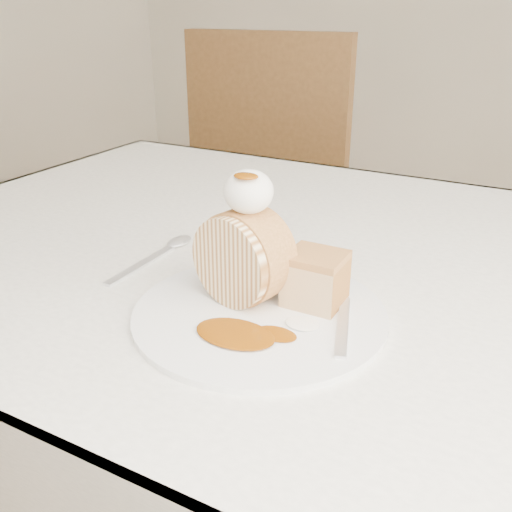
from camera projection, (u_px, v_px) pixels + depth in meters
The scene contains 10 objects.
table at pixel (330, 313), 0.82m from camera, with size 1.40×0.90×0.75m.
chair_far at pixel (282, 180), 1.74m from camera, with size 0.49×0.49×1.00m.
plate at pixel (260, 314), 0.64m from camera, with size 0.28×0.28×0.01m, color white.
roulade_slice at pixel (243, 257), 0.64m from camera, with size 0.10×0.10×0.06m, color #FFE7B1.
cake_chunk at pixel (315, 282), 0.64m from camera, with size 0.06×0.06×0.05m, color #C08248.
whipped_cream at pixel (249, 192), 0.61m from camera, with size 0.05×0.05×0.05m, color white.
caramel_drizzle at pixel (246, 170), 0.59m from camera, with size 0.03×0.02×0.01m, color #763804.
caramel_pool at pixel (235, 334), 0.59m from camera, with size 0.09×0.06×0.00m, color #763804, non-canonical shape.
fork at pixel (343, 326), 0.60m from camera, with size 0.02×0.17×0.00m, color silver.
spoon at pixel (141, 265), 0.76m from camera, with size 0.02×0.17×0.00m, color silver.
Camera 1 is at (0.25, -0.48, 1.07)m, focal length 40.00 mm.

